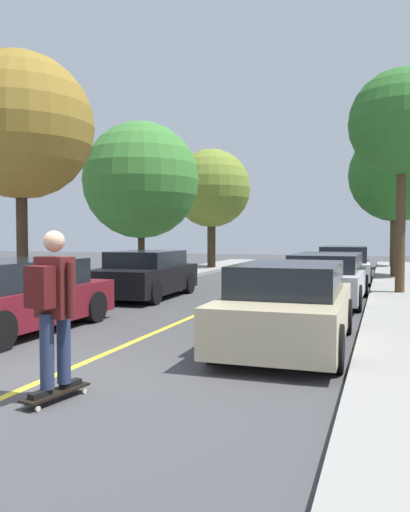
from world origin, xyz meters
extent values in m
plane|color=#424244|center=(0.00, 0.00, 0.00)|extent=(80.00, 80.00, 0.00)
cube|color=gold|center=(0.00, 4.00, 0.00)|extent=(0.12, 39.20, 0.01)
cube|color=maroon|center=(-2.52, 2.72, 0.50)|extent=(1.91, 4.18, 0.65)
cube|color=black|center=(-2.52, 2.71, 1.08)|extent=(1.67, 2.68, 0.50)
cylinder|color=black|center=(-1.64, 4.11, 0.32)|extent=(0.22, 0.64, 0.64)
cylinder|color=black|center=(-3.41, 4.10, 0.32)|extent=(0.22, 0.64, 0.64)
cube|color=black|center=(-2.52, 8.16, 0.53)|extent=(2.01, 4.14, 0.70)
cube|color=black|center=(-2.52, 8.33, 1.11)|extent=(1.72, 2.36, 0.45)
cylinder|color=black|center=(-1.60, 6.86, 0.32)|extent=(0.24, 0.65, 0.64)
cylinder|color=black|center=(-3.34, 6.79, 0.32)|extent=(0.24, 0.65, 0.64)
cylinder|color=black|center=(-1.70, 9.53, 0.32)|extent=(0.24, 0.65, 0.64)
cylinder|color=black|center=(-3.44, 9.46, 0.32)|extent=(0.24, 0.65, 0.64)
cube|color=#BCAD89|center=(2.52, 3.20, 0.52)|extent=(1.86, 4.17, 0.68)
cube|color=black|center=(2.52, 3.26, 1.10)|extent=(1.61, 2.55, 0.48)
cylinder|color=black|center=(1.66, 4.55, 0.32)|extent=(0.23, 0.64, 0.64)
cylinder|color=black|center=(3.31, 4.59, 0.32)|extent=(0.23, 0.64, 0.64)
cylinder|color=black|center=(1.73, 1.82, 0.32)|extent=(0.23, 0.64, 0.64)
cylinder|color=black|center=(3.37, 1.85, 0.32)|extent=(0.23, 0.64, 0.64)
cube|color=#B7B7BC|center=(2.52, 8.94, 0.51)|extent=(1.91, 4.59, 0.67)
cube|color=black|center=(2.52, 8.97, 1.07)|extent=(1.67, 3.10, 0.45)
cylinder|color=black|center=(1.67, 10.54, 0.32)|extent=(0.23, 0.64, 0.64)
cylinder|color=black|center=(3.41, 10.52, 0.32)|extent=(0.23, 0.64, 0.64)
cylinder|color=black|center=(1.63, 7.37, 0.32)|extent=(0.23, 0.64, 0.64)
cylinder|color=black|center=(3.37, 7.35, 0.32)|extent=(0.23, 0.64, 0.64)
cube|color=white|center=(2.52, 14.91, 0.48)|extent=(2.03, 4.39, 0.61)
cube|color=black|center=(2.52, 14.84, 1.08)|extent=(1.73, 2.50, 0.57)
cylinder|color=black|center=(1.59, 16.34, 0.32)|extent=(0.24, 0.65, 0.64)
cylinder|color=black|center=(3.34, 16.41, 0.32)|extent=(0.24, 0.65, 0.64)
cylinder|color=black|center=(1.70, 13.42, 0.32)|extent=(0.24, 0.65, 0.64)
cylinder|color=black|center=(3.45, 13.49, 0.32)|extent=(0.24, 0.65, 0.64)
cylinder|color=#3D2D1E|center=(-4.39, 5.27, 1.80)|extent=(0.27, 0.27, 3.33)
sphere|color=olive|center=(-4.39, 5.27, 4.43)|extent=(3.53, 3.53, 3.53)
cylinder|color=#3D2D1E|center=(-4.39, 11.70, 1.45)|extent=(0.25, 0.25, 2.62)
sphere|color=#3D7F33|center=(-4.39, 11.70, 3.76)|extent=(4.20, 4.20, 4.20)
cylinder|color=#3D2D1E|center=(-4.39, 19.60, 1.48)|extent=(0.42, 0.42, 2.68)
sphere|color=olive|center=(-4.39, 19.60, 4.16)|extent=(3.95, 3.95, 3.95)
cylinder|color=#4C3823|center=(4.39, 10.75, 2.22)|extent=(0.27, 0.27, 4.15)
sphere|color=#2D6B28|center=(4.39, 10.75, 5.02)|extent=(3.01, 3.01, 3.01)
cylinder|color=#4C3823|center=(4.39, 16.83, 1.68)|extent=(0.40, 0.40, 3.09)
sphere|color=#2D6B28|center=(4.39, 16.83, 4.22)|extent=(3.79, 3.79, 3.79)
cylinder|color=#3D2D1E|center=(4.39, 23.66, 1.72)|extent=(0.34, 0.34, 3.17)
sphere|color=#2D6B28|center=(4.39, 23.66, 4.16)|extent=(3.31, 3.31, 3.31)
cylinder|color=#B2140F|center=(-4.02, 7.27, 0.42)|extent=(0.20, 0.20, 0.55)
sphere|color=#B2140F|center=(-4.02, 7.27, 0.75)|extent=(0.18, 0.18, 0.18)
cube|color=black|center=(0.62, -0.31, 0.09)|extent=(0.36, 0.87, 0.02)
cylinder|color=beige|center=(0.58, 0.04, 0.03)|extent=(0.03, 0.06, 0.06)
cylinder|color=beige|center=(0.77, 0.00, 0.03)|extent=(0.03, 0.06, 0.06)
cylinder|color=beige|center=(0.46, -0.63, 0.03)|extent=(0.03, 0.06, 0.06)
cylinder|color=beige|center=(0.65, -0.67, 0.03)|extent=(0.03, 0.06, 0.06)
cube|color=#99999E|center=(0.68, 0.02, 0.07)|extent=(0.11, 0.06, 0.02)
cube|color=#99999E|center=(0.56, -0.65, 0.07)|extent=(0.11, 0.06, 0.02)
cube|color=black|center=(0.66, -0.10, 0.13)|extent=(0.14, 0.27, 0.06)
cube|color=black|center=(0.58, -0.53, 0.13)|extent=(0.14, 0.27, 0.06)
cylinder|color=#283351|center=(0.64, -0.20, 0.57)|extent=(0.17, 0.17, 0.81)
cylinder|color=#283351|center=(0.60, -0.43, 0.57)|extent=(0.17, 0.17, 0.81)
cube|color=#511919|center=(0.62, -0.31, 1.24)|extent=(0.43, 0.29, 0.66)
sphere|color=tan|center=(0.62, -0.31, 1.73)|extent=(0.23, 0.23, 0.23)
cylinder|color=#511919|center=(0.38, -0.27, 1.23)|extent=(0.10, 0.10, 0.58)
cylinder|color=#511919|center=(0.86, -0.36, 1.23)|extent=(0.10, 0.10, 0.58)
cube|color=#4C1414|center=(0.58, -0.51, 1.26)|extent=(0.33, 0.23, 0.44)
camera|label=1|loc=(3.97, -4.90, 1.81)|focal=35.59mm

